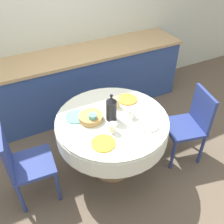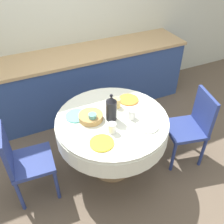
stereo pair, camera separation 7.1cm
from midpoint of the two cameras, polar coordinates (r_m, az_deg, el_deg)
The scene contains 16 objects.
ground_plane at distance 2.98m, azimuth 0.69°, elevation -12.42°, with size 12.00×12.00×0.00m, color brown.
wall_back at distance 3.54m, azimuth -11.04°, elevation 21.07°, with size 7.00×0.05×2.60m.
kitchen_counter at distance 3.59m, azimuth -7.92°, elevation 6.59°, with size 3.24×0.64×0.89m.
dining_table at distance 2.54m, azimuth 0.80°, elevation -3.71°, with size 1.13×1.13×0.74m.
chair_left at distance 2.91m, azimuth 18.46°, elevation -2.70°, with size 0.48×0.48×0.88m.
chair_right at distance 2.53m, azimuth -18.96°, elevation -10.33°, with size 0.43×0.43×0.88m.
plate_near_left at distance 2.20m, azimuth -1.43°, elevation -7.09°, with size 0.22×0.22×0.01m, color yellow.
cup_near_left at distance 2.28m, azimuth 0.91°, elevation -3.65°, with size 0.08×0.08×0.10m, color white.
plate_near_right at distance 2.39m, azimuth 8.95°, elevation -3.13°, with size 0.22×0.22×0.01m, color white.
cup_near_right at distance 2.44m, azimuth 5.40°, elevation -0.46°, with size 0.08×0.08×0.10m, color white.
plate_far_left at distance 2.50m, azimuth -7.35°, elevation -0.87°, with size 0.22×0.22×0.01m, color #60BCB7.
cup_far_left at distance 2.39m, azimuth -3.62°, elevation -1.45°, with size 0.08×0.08×0.10m, color #5BA39E.
plate_far_right at distance 2.71m, azimuth 4.54°, elevation 2.83°, with size 0.22×0.22×0.01m, color orange.
cup_far_right at distance 2.58m, azimuth 1.90°, elevation 2.06°, with size 0.08×0.08×0.10m, color #DBB766.
coffee_carafe at distance 2.37m, azimuth 0.70°, elevation 0.78°, with size 0.10×0.10×0.29m.
bread_basket at distance 2.43m, azimuth -4.05°, elevation -1.15°, with size 0.24×0.24×0.06m, color #AD844C.
Camera 2 is at (-0.79, -1.71, 2.31)m, focal length 40.00 mm.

